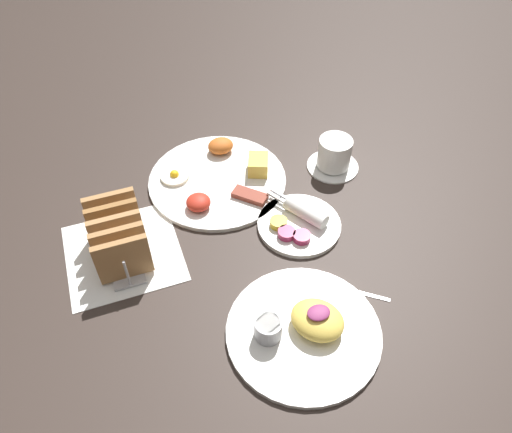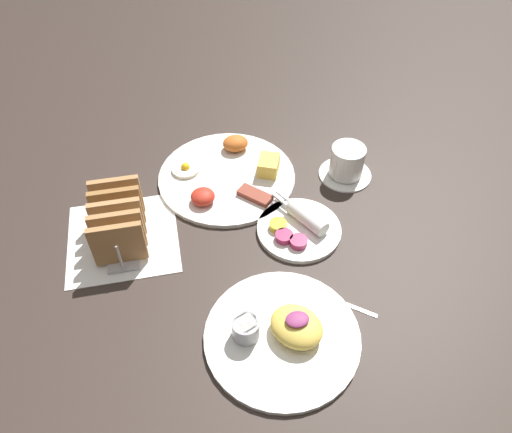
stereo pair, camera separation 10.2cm
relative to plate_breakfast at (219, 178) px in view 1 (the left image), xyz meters
name	(u,v)px [view 1 (the left image)]	position (x,y,z in m)	size (l,w,h in m)	color
ground_plane	(242,251)	(-0.02, -0.21, -0.01)	(3.00, 3.00, 0.00)	#332823
napkin_flat	(123,253)	(-0.24, -0.14, -0.01)	(0.22, 0.22, 0.00)	white
plate_breakfast	(219,178)	(0.00, 0.00, 0.00)	(0.31, 0.31, 0.05)	white
plate_condiments	(299,223)	(0.12, -0.19, 0.00)	(0.17, 0.19, 0.04)	white
plate_foreground	(304,328)	(0.02, -0.42, 0.00)	(0.27, 0.27, 0.06)	white
toast_rack	(118,236)	(-0.24, -0.14, 0.04)	(0.10, 0.18, 0.10)	#B7B7BC
coffee_cup	(334,155)	(0.26, -0.04, 0.03)	(0.12, 0.12, 0.08)	white
teaspoon	(343,288)	(0.13, -0.36, -0.01)	(0.11, 0.08, 0.01)	silver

